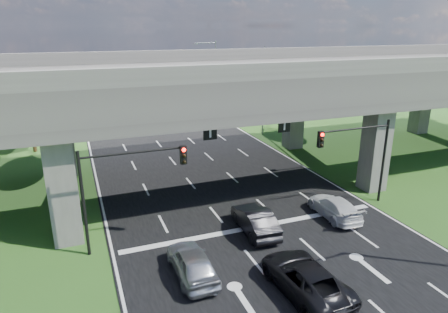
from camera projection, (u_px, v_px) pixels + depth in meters
ground at (284, 256)px, 21.99m from camera, size 160.00×160.00×0.00m
road at (220, 189)px, 30.85m from camera, size 18.00×120.00×0.03m
overpass at (211, 83)px, 30.16m from camera, size 80.00×15.00×10.00m
signal_right at (360, 149)px, 26.84m from camera, size 5.76×0.54×6.00m
signal_left at (124, 179)px, 21.52m from camera, size 5.76×0.54×6.00m
streetlight_far at (261, 84)px, 44.89m from camera, size 3.38×0.25×10.00m
streetlight_beyond at (213, 70)px, 59.08m from camera, size 3.38×0.25×10.00m
tree_left_near at (29, 104)px, 38.80m from camera, size 4.50×4.50×7.80m
tree_left_mid at (6, 99)px, 45.07m from camera, size 3.91×3.90×6.76m
tree_left_far at (46, 80)px, 53.23m from camera, size 4.80×4.80×8.32m
tree_right_near at (267, 89)px, 49.87m from camera, size 4.20×4.20×7.28m
tree_right_mid at (261, 83)px, 58.08m from camera, size 3.91×3.90×6.76m
tree_right_far at (216, 73)px, 63.62m from camera, size 4.50×4.50×7.80m
car_silver at (192, 262)px, 19.95m from camera, size 1.85×4.50×1.53m
car_dark at (255, 220)px, 24.28m from camera, size 1.89×4.72×1.53m
car_white at (334, 207)px, 26.27m from camera, size 2.11×4.68×1.33m
car_trailing at (305, 278)px, 18.75m from camera, size 2.71×5.48×1.49m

